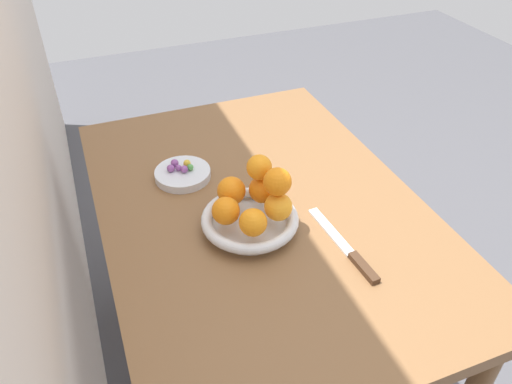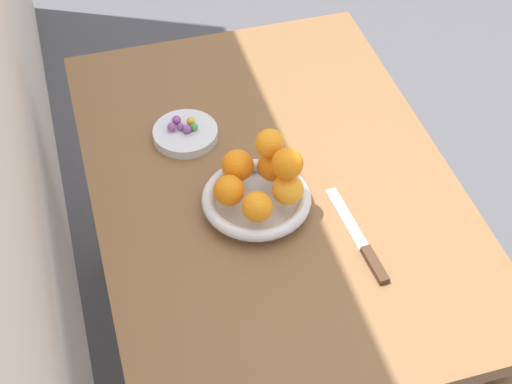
# 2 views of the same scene
# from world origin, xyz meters

# --- Properties ---
(ground_plane) EXTENTS (6.00, 6.00, 0.00)m
(ground_plane) POSITION_xyz_m (0.00, 0.00, 0.00)
(ground_plane) COLOR #4C4C51
(dining_table) EXTENTS (1.10, 0.76, 0.74)m
(dining_table) POSITION_xyz_m (0.00, 0.00, 0.65)
(dining_table) COLOR brown
(dining_table) RESTS_ON ground_plane
(fruit_bowl) EXTENTS (0.22, 0.22, 0.04)m
(fruit_bowl) POSITION_xyz_m (-0.07, 0.05, 0.76)
(fruit_bowl) COLOR silver
(fruit_bowl) RESTS_ON dining_table
(candy_dish) EXTENTS (0.15, 0.15, 0.02)m
(candy_dish) POSITION_xyz_m (0.18, 0.15, 0.75)
(candy_dish) COLOR silver
(candy_dish) RESTS_ON dining_table
(orange_0) EXTENTS (0.06, 0.06, 0.06)m
(orange_0) POSITION_xyz_m (-0.13, 0.07, 0.81)
(orange_0) COLOR orange
(orange_0) RESTS_ON fruit_bowl
(orange_1) EXTENTS (0.06, 0.06, 0.06)m
(orange_1) POSITION_xyz_m (-0.11, 0.00, 0.81)
(orange_1) COLOR orange
(orange_1) RESTS_ON fruit_bowl
(orange_2) EXTENTS (0.06, 0.06, 0.06)m
(orange_2) POSITION_xyz_m (-0.03, 0.01, 0.81)
(orange_2) COLOR orange
(orange_2) RESTS_ON fruit_bowl
(orange_3) EXTENTS (0.07, 0.07, 0.07)m
(orange_3) POSITION_xyz_m (-0.01, 0.08, 0.81)
(orange_3) COLOR orange
(orange_3) RESTS_ON fruit_bowl
(orange_4) EXTENTS (0.06, 0.06, 0.06)m
(orange_4) POSITION_xyz_m (-0.08, 0.11, 0.81)
(orange_4) COLOR orange
(orange_4) RESTS_ON fruit_bowl
(orange_5) EXTENTS (0.06, 0.06, 0.06)m
(orange_5) POSITION_xyz_m (-0.10, 0.00, 0.87)
(orange_5) COLOR orange
(orange_5) RESTS_ON orange_1
(orange_6) EXTENTS (0.06, 0.06, 0.06)m
(orange_6) POSITION_xyz_m (-0.03, 0.02, 0.87)
(orange_6) COLOR orange
(orange_6) RESTS_ON orange_2
(candy_ball_0) EXTENTS (0.02, 0.02, 0.02)m
(candy_ball_0) POSITION_xyz_m (0.18, 0.16, 0.77)
(candy_ball_0) COLOR #8C4C99
(candy_ball_0) RESTS_ON candy_dish
(candy_ball_1) EXTENTS (0.02, 0.02, 0.02)m
(candy_ball_1) POSITION_xyz_m (0.17, 0.13, 0.77)
(candy_ball_1) COLOR #4C9947
(candy_ball_1) RESTS_ON candy_dish
(candy_ball_2) EXTENTS (0.02, 0.02, 0.02)m
(candy_ball_2) POSITION_xyz_m (0.20, 0.16, 0.77)
(candy_ball_2) COLOR #8C4C99
(candy_ball_2) RESTS_ON candy_dish
(candy_ball_3) EXTENTS (0.02, 0.02, 0.02)m
(candy_ball_3) POSITION_xyz_m (0.17, 0.15, 0.77)
(candy_ball_3) COLOR #8C4C99
(candy_ball_3) RESTS_ON candy_dish
(candy_ball_4) EXTENTS (0.02, 0.02, 0.02)m
(candy_ball_4) POSITION_xyz_m (0.19, 0.13, 0.77)
(candy_ball_4) COLOR gold
(candy_ball_4) RESTS_ON candy_dish
(candy_ball_5) EXTENTS (0.02, 0.02, 0.02)m
(candy_ball_5) POSITION_xyz_m (0.18, 0.18, 0.77)
(candy_ball_5) COLOR #8C4C99
(candy_ball_5) RESTS_ON candy_dish
(knife) EXTENTS (0.26, 0.04, 0.01)m
(knife) POSITION_xyz_m (-0.22, -0.12, 0.75)
(knife) COLOR #3F2819
(knife) RESTS_ON dining_table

